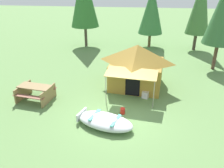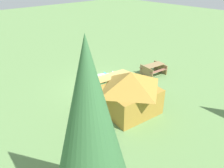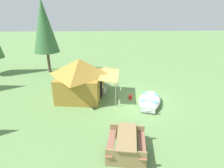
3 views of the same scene
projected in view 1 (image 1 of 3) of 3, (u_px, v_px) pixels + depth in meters
The scene contains 9 objects.
ground_plane at pixel (118, 116), 10.46m from camera, with size 80.00×80.00×0.00m, color #61884C.
beached_rowboat at pixel (105, 121), 9.71m from camera, with size 2.76×1.93×0.46m.
canvas_cabin_tent at pixel (137, 65), 12.80m from camera, with size 3.34×4.02×2.45m.
picnic_table at pixel (35, 91), 11.67m from camera, with size 1.86×1.65×0.78m.
cooler_box at pixel (146, 94), 12.07m from camera, with size 0.53×0.31×0.37m, color silver.
fuel_can at pixel (123, 111), 10.61m from camera, with size 0.22×0.22×0.28m, color red.
pine_tree_back_left at pixel (224, 10), 14.12m from camera, with size 2.10×2.10×6.06m.
pine_tree_far_center at pixel (201, 3), 18.21m from camera, with size 1.89×1.89×6.32m.
pine_tree_side at pixel (152, 9), 19.36m from camera, with size 2.12×2.12×5.26m.
Camera 1 is at (0.82, -8.79, 5.82)m, focal length 36.72 mm.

